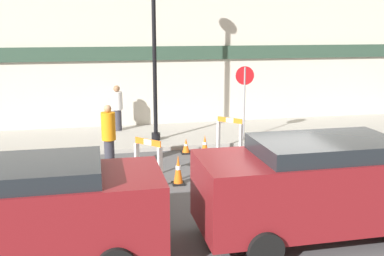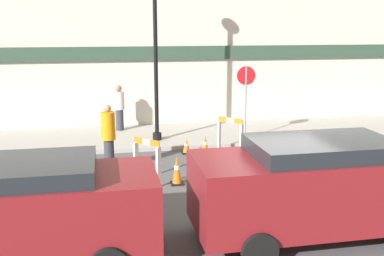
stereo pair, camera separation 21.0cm
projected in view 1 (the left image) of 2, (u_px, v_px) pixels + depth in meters
ground_plane at (277, 199)px, 9.96m from camera, size 60.00×60.00×0.00m
sidewalk_slab at (209, 134)px, 15.84m from camera, size 18.00×3.36×0.12m
storefront_facade at (198, 54)px, 16.92m from camera, size 18.00×0.22×5.50m
streetlamp_post at (154, 19)px, 13.88m from camera, size 0.44×0.44×6.07m
stop_sign at (244, 91)px, 14.53m from camera, size 0.59×0.12×2.40m
barricade_0 at (230, 134)px, 13.46m from camera, size 0.67×0.66×1.11m
barricade_1 at (148, 160)px, 10.80m from camera, size 0.63×0.66×1.14m
traffic_cone_0 at (186, 146)px, 13.55m from camera, size 0.30×0.30×0.46m
traffic_cone_1 at (178, 170)px, 10.85m from camera, size 0.30×0.30×0.74m
traffic_cone_2 at (205, 145)px, 13.44m from camera, size 0.30×0.30×0.59m
traffic_cone_3 at (258, 161)px, 11.87m from camera, size 0.30×0.30×0.57m
person_worker at (109, 136)px, 11.67m from camera, size 0.39×0.39×1.79m
person_pedestrian at (117, 107)px, 15.92m from camera, size 0.41×0.41×1.62m
parked_car_0 at (26, 209)px, 7.00m from camera, size 4.28×1.87×1.72m
parked_car_1 at (324, 182)px, 8.03m from camera, size 4.53×1.85×1.83m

